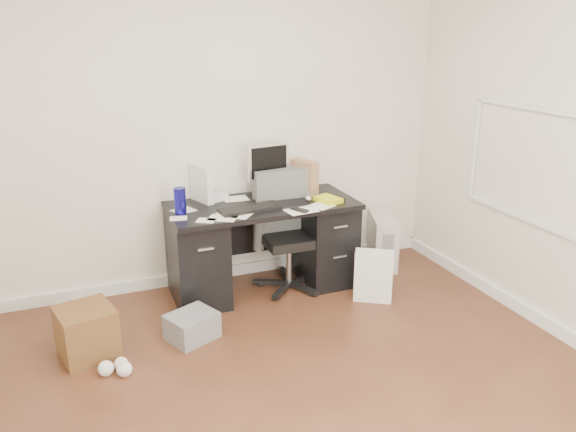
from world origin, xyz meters
name	(u,v)px	position (x,y,z in m)	size (l,w,h in m)	color
ground	(309,415)	(0.00, 0.00, 0.00)	(4.00, 4.00, 0.00)	#472517
room_shell	(317,123)	(0.03, 0.03, 1.66)	(4.02, 4.02, 2.71)	beige
desk	(263,244)	(0.30, 1.65, 0.40)	(1.50, 0.70, 0.75)	black
loose_papers	(240,208)	(0.10, 1.60, 0.75)	(1.10, 0.60, 0.00)	white
lcd_monitor	(268,170)	(0.40, 1.79, 0.98)	(0.36, 0.21, 0.46)	silver
keyboard	(250,209)	(0.15, 1.51, 0.76)	(0.48, 0.16, 0.03)	black
computer_mouse	(308,199)	(0.66, 1.55, 0.78)	(0.06, 0.06, 0.06)	silver
travel_mug	(180,201)	(-0.36, 1.63, 0.85)	(0.09, 0.09, 0.20)	#17148C
white_binder	(202,184)	(-0.14, 1.87, 0.90)	(0.12, 0.26, 0.30)	silver
magazine_file	(305,177)	(0.72, 1.78, 0.89)	(0.12, 0.24, 0.29)	#966948
pen_cup	(289,180)	(0.60, 1.83, 0.87)	(0.10, 0.10, 0.23)	brown
yellow_book	(329,199)	(0.81, 1.50, 0.77)	(0.16, 0.21, 0.04)	yellow
paper_remote	(301,209)	(0.52, 1.36, 0.76)	(0.24, 0.19, 0.02)	white
office_chair	(289,232)	(0.51, 1.58, 0.49)	(0.56, 0.56, 0.99)	#575A57
pc_tower	(383,241)	(1.48, 1.72, 0.23)	(0.21, 0.47, 0.47)	beige
shopping_bag	(373,276)	(1.05, 1.13, 0.20)	(0.30, 0.22, 0.41)	white
wicker_basket	(87,332)	(-1.13, 1.11, 0.17)	(0.34, 0.34, 0.34)	#512F18
desk_printer	(192,326)	(-0.43, 1.07, 0.09)	(0.32, 0.26, 0.19)	slate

